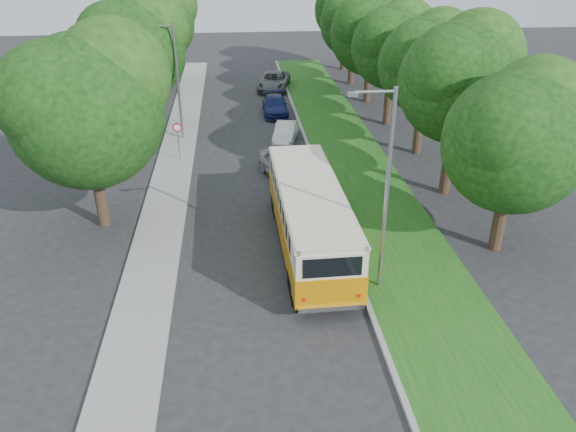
{
  "coord_description": "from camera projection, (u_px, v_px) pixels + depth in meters",
  "views": [
    {
      "loc": [
        -1.07,
        -20.52,
        12.65
      ],
      "look_at": [
        1.06,
        1.13,
        1.5
      ],
      "focal_mm": 35.0,
      "sensor_mm": 36.0,
      "label": 1
    }
  ],
  "objects": [
    {
      "name": "lamppost_far",
      "position": [
        176.0,
        78.0,
        35.92
      ],
      "size": [
        1.71,
        0.16,
        7.5
      ],
      "color": "gray",
      "rests_on": "ground"
    },
    {
      "name": "sidewalk",
      "position": [
        164.0,
        212.0,
        28.02
      ],
      "size": [
        2.2,
        70.0,
        0.12
      ],
      "primitive_type": "cube",
      "color": "gray",
      "rests_on": "ground"
    },
    {
      "name": "treeline",
      "position": [
        294.0,
        42.0,
        37.54
      ],
      "size": [
        24.27,
        41.91,
        9.46
      ],
      "color": "#332319",
      "rests_on": "ground"
    },
    {
      "name": "car_silver",
      "position": [
        284.0,
        166.0,
        31.6
      ],
      "size": [
        3.01,
        4.74,
        1.5
      ],
      "primitive_type": "imported",
      "rotation": [
        0.0,
        0.0,
        0.3
      ],
      "color": "#9F9EA3",
      "rests_on": "ground"
    },
    {
      "name": "grass_verge",
      "position": [
        375.0,
        202.0,
        28.95
      ],
      "size": [
        4.5,
        70.0,
        0.13
      ],
      "primitive_type": "cube",
      "color": "#185316",
      "rests_on": "ground"
    },
    {
      "name": "car_blue",
      "position": [
        275.0,
        105.0,
        42.78
      ],
      "size": [
        1.9,
        4.54,
        1.31
      ],
      "primitive_type": "imported",
      "rotation": [
        0.0,
        0.0,
        -0.01
      ],
      "color": "navy",
      "rests_on": "ground"
    },
    {
      "name": "curb",
      "position": [
        330.0,
        204.0,
        28.74
      ],
      "size": [
        0.2,
        70.0,
        0.15
      ],
      "primitive_type": "cube",
      "color": "gray",
      "rests_on": "ground"
    },
    {
      "name": "vintage_bus",
      "position": [
        310.0,
        219.0,
        24.09
      ],
      "size": [
        2.88,
        10.5,
        3.1
      ],
      "primitive_type": null,
      "rotation": [
        0.0,
        0.0,
        0.02
      ],
      "color": "orange",
      "rests_on": "ground"
    },
    {
      "name": "lamppost_near",
      "position": [
        385.0,
        187.0,
        20.2
      ],
      "size": [
        1.71,
        0.16,
        8.0
      ],
      "color": "gray",
      "rests_on": "ground"
    },
    {
      "name": "warning_sign",
      "position": [
        178.0,
        135.0,
        33.47
      ],
      "size": [
        0.56,
        0.1,
        2.5
      ],
      "color": "gray",
      "rests_on": "ground"
    },
    {
      "name": "car_grey",
      "position": [
        274.0,
        81.0,
        49.3
      ],
      "size": [
        3.49,
        5.7,
        1.48
      ],
      "primitive_type": "imported",
      "rotation": [
        0.0,
        0.0,
        -0.21
      ],
      "color": "#55595D",
      "rests_on": "ground"
    },
    {
      "name": "car_white",
      "position": [
        285.0,
        133.0,
        37.2
      ],
      "size": [
        2.11,
        3.93,
        1.23
      ],
      "primitive_type": "imported",
      "rotation": [
        0.0,
        0.0,
        -0.23
      ],
      "color": "silver",
      "rests_on": "ground"
    },
    {
      "name": "ground",
      "position": [
        266.0,
        260.0,
        24.04
      ],
      "size": [
        120.0,
        120.0,
        0.0
      ],
      "primitive_type": "plane",
      "color": "#262628",
      "rests_on": "ground"
    }
  ]
}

